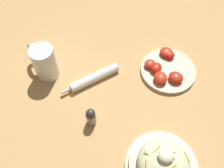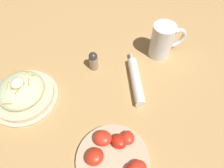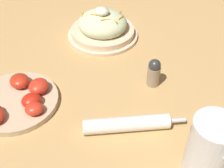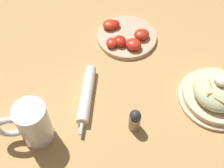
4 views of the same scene
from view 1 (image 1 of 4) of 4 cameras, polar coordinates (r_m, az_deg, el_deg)
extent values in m
plane|color=tan|center=(0.86, -3.11, -5.97)|extent=(1.43, 1.43, 0.00)
cylinder|color=beige|center=(0.80, 10.89, -17.47)|extent=(0.21, 0.21, 0.01)
cylinder|color=beige|center=(0.79, 11.06, -17.20)|extent=(0.19, 0.19, 0.02)
ellipsoid|color=beige|center=(0.76, 11.41, -16.64)|extent=(0.15, 0.14, 0.07)
cylinder|color=orange|center=(0.74, 13.14, -14.57)|extent=(0.02, 0.00, 0.01)
cylinder|color=orange|center=(0.76, 16.29, -15.28)|extent=(0.02, 0.03, 0.01)
cylinder|color=orange|center=(0.73, 13.19, -17.62)|extent=(0.03, 0.02, 0.00)
cylinder|color=orange|center=(0.73, 7.63, -17.40)|extent=(0.00, 0.03, 0.00)
cylinder|color=orange|center=(0.74, 9.88, -14.14)|extent=(0.02, 0.02, 0.01)
cylinder|color=orange|center=(0.73, 12.83, -15.86)|extent=(0.02, 0.00, 0.00)
cylinder|color=orange|center=(0.73, 11.64, -15.09)|extent=(0.02, 0.02, 0.01)
cylinder|color=orange|center=(0.73, 7.96, -15.25)|extent=(0.02, 0.02, 0.01)
ellipsoid|color=#EFEACC|center=(0.72, 11.90, -15.43)|extent=(0.04, 0.04, 0.02)
cylinder|color=white|center=(0.91, -14.73, 4.64)|extent=(0.08, 0.08, 0.13)
cylinder|color=orange|center=(0.93, -14.46, 3.90)|extent=(0.07, 0.07, 0.09)
cylinder|color=white|center=(0.89, -15.18, 5.90)|extent=(0.07, 0.07, 0.01)
torus|color=white|center=(0.95, -16.65, 6.48)|extent=(0.07, 0.07, 0.08)
cylinder|color=white|center=(0.91, -3.89, 1.50)|extent=(0.17, 0.13, 0.03)
cylinder|color=silver|center=(0.89, -10.16, -1.50)|extent=(0.04, 0.03, 0.01)
cylinder|color=#D1B28E|center=(0.96, 12.33, 2.98)|extent=(0.20, 0.20, 0.01)
ellipsoid|color=red|center=(0.94, 8.42, 4.45)|extent=(0.05, 0.05, 0.02)
ellipsoid|color=red|center=(0.98, 12.00, 6.93)|extent=(0.07, 0.06, 0.03)
ellipsoid|color=red|center=(0.92, 14.03, 1.45)|extent=(0.07, 0.06, 0.03)
ellipsoid|color=red|center=(0.93, 9.76, 3.59)|extent=(0.06, 0.06, 0.03)
ellipsoid|color=red|center=(0.90, 10.74, 1.37)|extent=(0.06, 0.06, 0.03)
ellipsoid|color=red|center=(0.98, 12.61, 6.38)|extent=(0.05, 0.05, 0.02)
cylinder|color=gray|center=(0.82, -4.63, -7.59)|extent=(0.03, 0.03, 0.05)
sphere|color=#333333|center=(0.79, -4.80, -6.56)|extent=(0.03, 0.03, 0.03)
camera|label=2|loc=(0.72, 35.11, 34.65)|focal=32.90mm
camera|label=3|loc=(0.95, -16.16, 39.71)|focal=47.39mm
camera|label=4|loc=(0.45, -69.06, 15.45)|focal=46.44mm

